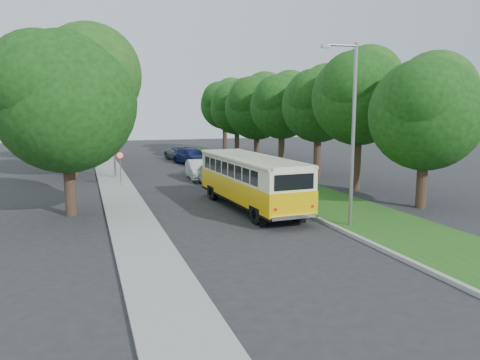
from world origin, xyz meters
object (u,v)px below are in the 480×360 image
object	(u,v)px
vintage_bus	(251,182)
car_grey	(185,153)
lamppost_far	(112,124)
car_silver	(213,174)
lamppost_near	(352,129)
car_blue	(192,156)
car_white	(199,170)

from	to	relation	value
vintage_bus	car_grey	size ratio (longest dim) A/B	1.85
lamppost_far	car_silver	distance (m)	8.82
lamppost_near	lamppost_far	xyz separation A→B (m)	(-8.91, 18.50, -0.25)
lamppost_far	car_grey	bearing A→B (deg)	54.76
lamppost_near	car_silver	distance (m)	14.18
lamppost_near	car_blue	size ratio (longest dim) A/B	1.55
car_grey	lamppost_near	bearing A→B (deg)	-104.32
car_blue	car_grey	size ratio (longest dim) A/B	1.00
car_grey	car_blue	bearing A→B (deg)	-106.95
lamppost_far	car_white	xyz separation A→B (m)	(6.06, -2.15, -3.40)
vintage_bus	car_blue	distance (m)	20.77
vintage_bus	car_white	xyz separation A→B (m)	(-0.08, 11.27, -0.71)
car_silver	car_white	distance (m)	2.90
car_silver	car_white	size ratio (longest dim) A/B	0.98
car_silver	lamppost_near	bearing A→B (deg)	-86.30
vintage_bus	car_silver	xyz separation A→B (m)	(0.27, 8.39, -0.70)
lamppost_far	car_silver	bearing A→B (deg)	-38.11
lamppost_near	car_grey	size ratio (longest dim) A/B	1.55
car_silver	car_grey	size ratio (longest dim) A/B	0.82
lamppost_near	car_blue	bearing A→B (deg)	92.72
lamppost_near	vintage_bus	distance (m)	6.49
car_silver	car_blue	bearing A→B (deg)	77.27
lamppost_near	car_silver	world-z (taller)	lamppost_near
lamppost_far	car_blue	size ratio (longest dim) A/B	1.46
lamppost_far	car_grey	xyz separation A→B (m)	(7.70, 10.90, -3.40)
car_white	car_grey	bearing A→B (deg)	86.89
lamppost_far	lamppost_near	bearing A→B (deg)	-64.29
lamppost_far	vintage_bus	distance (m)	15.00
lamppost_near	lamppost_far	world-z (taller)	lamppost_near
car_grey	vintage_bus	bearing A→B (deg)	-110.35
car_silver	car_blue	xyz separation A→B (m)	(1.28, 12.31, 0.02)
car_white	car_blue	size ratio (longest dim) A/B	0.85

